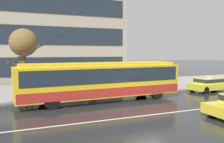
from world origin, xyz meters
The scene contains 9 objects.
ground_plane centered at (0.00, 0.00, 0.00)m, with size 160.00×160.00×0.00m, color #232427.
sidewalk_slab centered at (0.00, 10.34, 0.07)m, with size 80.00×10.00×0.14m, color gray.
lane_centre_line centered at (0.00, -1.20, 0.00)m, with size 72.00×0.14×0.01m, color silver.
trolleybus centered at (-1.89, 3.74, 1.58)m, with size 12.71×2.99×5.12m.
taxi_ahead_of_bus centered at (8.95, 4.01, 0.70)m, with size 4.43×2.06×1.39m.
pedestrian_at_shelter centered at (-1.89, 6.42, 1.79)m, with size 1.43×1.43×2.04m.
pedestrian_approaching_curb centered at (-6.70, 6.30, 1.16)m, with size 0.40×0.40×1.72m.
pedestrian_walking_past centered at (-1.18, 7.99, 1.69)m, with size 1.12×1.12×1.96m.
street_tree_bare centered at (-7.09, 7.17, 4.28)m, with size 2.35×2.17×5.33m.
Camera 1 is at (-8.40, -13.13, 3.62)m, focal length 39.34 mm.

